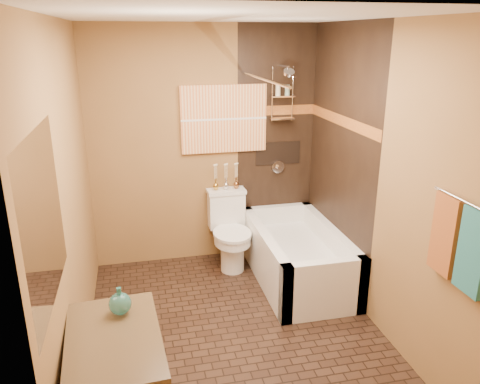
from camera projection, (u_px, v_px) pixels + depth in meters
name	position (u px, v px, depth m)	size (l,w,h in m)	color
floor	(236.00, 332.00, 3.94)	(3.00, 3.00, 0.00)	black
wall_left	(69.00, 204.00, 3.29)	(0.02, 3.00, 2.50)	olive
wall_right	(380.00, 181.00, 3.80)	(0.02, 3.00, 2.50)	olive
wall_back	(205.00, 148.00, 4.93)	(2.40, 0.02, 2.50)	olive
wall_front	(305.00, 293.00, 2.16)	(2.40, 0.02, 2.50)	olive
ceiling	(235.00, 16.00, 3.14)	(3.00, 3.00, 0.00)	silver
alcove_tile_back	(276.00, 144.00, 5.08)	(0.85, 0.01, 2.50)	black
alcove_tile_right	(340.00, 159.00, 4.49)	(0.01, 1.50, 2.50)	black
mosaic_band_back	(277.00, 110.00, 4.95)	(0.85, 0.01, 0.10)	brown
mosaic_band_right	(341.00, 120.00, 4.37)	(0.01, 1.50, 0.10)	brown
alcove_niche	(278.00, 153.00, 5.11)	(0.50, 0.01, 0.25)	black
shower_fixtures	(282.00, 107.00, 4.85)	(0.24, 0.33, 1.16)	silver
curtain_rod	(262.00, 78.00, 4.07)	(0.03, 0.03, 1.55)	silver
towel_bar	(464.00, 201.00, 2.75)	(0.02, 0.02, 0.55)	silver
towel_teal	(473.00, 252.00, 2.72)	(0.05, 0.22, 0.52)	#1F686A
towel_rust	(445.00, 235.00, 2.96)	(0.05, 0.22, 0.52)	brown
sunset_painting	(224.00, 119.00, 4.85)	(0.90, 0.04, 0.70)	orange
vanity_mirror	(44.00, 220.00, 2.35)	(0.01, 1.00, 0.90)	white
bathtub	(297.00, 259.00, 4.73)	(0.80, 1.50, 0.55)	white
toilet	(230.00, 230.00, 4.97)	(0.41, 0.61, 0.81)	white
teal_bottle	(120.00, 301.00, 2.83)	(0.14, 0.14, 0.22)	#236B61
bud_vases	(226.00, 176.00, 4.96)	(0.28, 0.06, 0.28)	#B98F39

